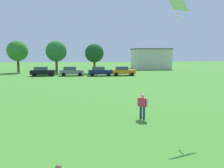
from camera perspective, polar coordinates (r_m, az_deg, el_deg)
ground_plane at (r=32.29m, az=-10.39°, el=0.42°), size 160.00×160.00×0.00m
adult_bystander at (r=14.05m, az=7.77°, el=-5.04°), size 0.57×0.57×1.58m
kite at (r=14.25m, az=16.52°, el=18.56°), size 1.28×0.89×1.11m
parked_car_black_0 at (r=42.69m, az=-17.27°, el=3.10°), size 4.30×2.02×1.68m
parked_car_gray_1 at (r=41.99m, az=-10.28°, el=3.26°), size 4.30×2.02×1.68m
parked_car_navy_2 at (r=41.21m, az=-3.15°, el=3.29°), size 4.30×2.02×1.68m
parked_car_orange_3 at (r=41.80m, az=2.82°, el=3.35°), size 4.30×2.02×1.68m
tree_far_left at (r=52.33m, az=-22.92°, el=7.75°), size 4.38×4.38×6.83m
tree_center at (r=48.26m, az=-14.01°, el=8.06°), size 4.29×4.29×6.69m
tree_far_right at (r=47.41m, az=-4.52°, el=7.81°), size 3.92×3.92×6.11m
house_left at (r=61.85m, az=9.73°, el=6.38°), size 9.65×8.13×5.41m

